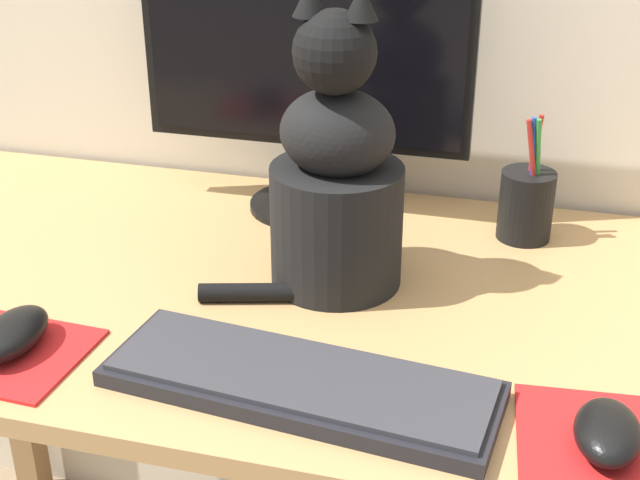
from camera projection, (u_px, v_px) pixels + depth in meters
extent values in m
cube|color=tan|center=(313.00, 297.00, 1.13)|extent=(1.45, 0.67, 0.02)
cube|color=olive|center=(11.00, 346.00, 1.71)|extent=(0.05, 0.05, 0.72)
cylinder|color=black|center=(306.00, 204.00, 1.35)|extent=(0.17, 0.17, 0.01)
cylinder|color=black|center=(306.00, 173.00, 1.33)|extent=(0.04, 0.04, 0.09)
cube|color=black|center=(305.00, 32.00, 1.24)|extent=(0.48, 0.02, 0.33)
cube|color=black|center=(303.00, 34.00, 1.23)|extent=(0.46, 0.00, 0.30)
cube|color=black|center=(300.00, 384.00, 0.93)|extent=(0.43, 0.18, 0.02)
cube|color=#333338|center=(300.00, 375.00, 0.92)|extent=(0.41, 0.16, 0.01)
cube|color=red|center=(7.00, 353.00, 0.99)|extent=(0.18, 0.16, 0.00)
cube|color=red|center=(623.00, 449.00, 0.84)|extent=(0.21, 0.19, 0.00)
ellipsoid|color=black|center=(13.00, 334.00, 0.99)|extent=(0.06, 0.11, 0.04)
ellipsoid|color=black|center=(608.00, 432.00, 0.83)|extent=(0.06, 0.10, 0.04)
cylinder|color=black|center=(336.00, 225.00, 1.11)|extent=(0.18, 0.18, 0.16)
ellipsoid|color=black|center=(337.00, 133.00, 1.06)|extent=(0.15, 0.13, 0.11)
sphere|color=black|center=(335.00, 52.00, 1.00)|extent=(0.10, 0.10, 0.10)
cone|color=black|center=(361.00, 2.00, 0.97)|extent=(0.04, 0.04, 0.04)
cylinder|color=black|center=(286.00, 292.00, 1.09)|extent=(0.21, 0.08, 0.02)
cylinder|color=black|center=(526.00, 205.00, 1.24)|extent=(0.08, 0.08, 0.10)
cylinder|color=red|center=(533.00, 168.00, 1.20)|extent=(0.03, 0.02, 0.14)
cylinder|color=green|center=(537.00, 167.00, 1.20)|extent=(0.02, 0.02, 0.14)
cylinder|color=red|center=(532.00, 163.00, 1.22)|extent=(0.02, 0.01, 0.14)
cylinder|color=#1E47B2|center=(532.00, 167.00, 1.21)|extent=(0.01, 0.01, 0.14)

